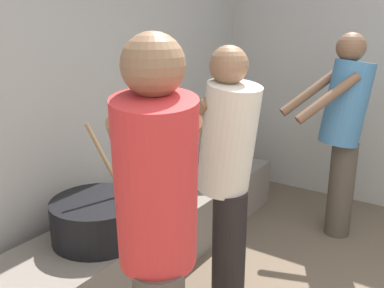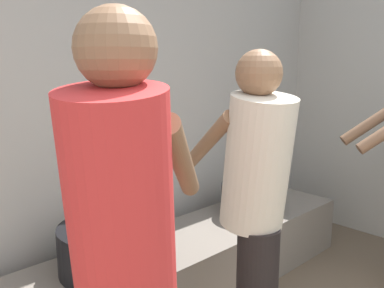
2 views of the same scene
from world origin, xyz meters
name	(u,v)px [view 2 (image 2 of 2)]	position (x,y,z in m)	size (l,w,h in m)	color
block_enclosure_rear	(80,123)	(0.00, 2.52, 1.14)	(5.00, 0.20, 2.28)	#ADA8A0
hearth_ledge	(190,265)	(0.45, 2.00, 0.21)	(2.69, 0.60, 0.41)	slate
cooking_pot_main	(112,247)	(-0.15, 1.97, 0.54)	(0.57, 0.57, 0.70)	black
cooking_pot_secondary	(252,199)	(1.06, 1.97, 0.53)	(0.45, 0.45, 0.68)	black
cook_in_cream_shirt	(256,197)	(0.21, 1.29, 0.90)	(0.52, 0.72, 1.57)	black
cook_in_red_shirt	(122,261)	(-0.66, 1.09, 0.96)	(0.73, 0.68, 1.66)	#4C4238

